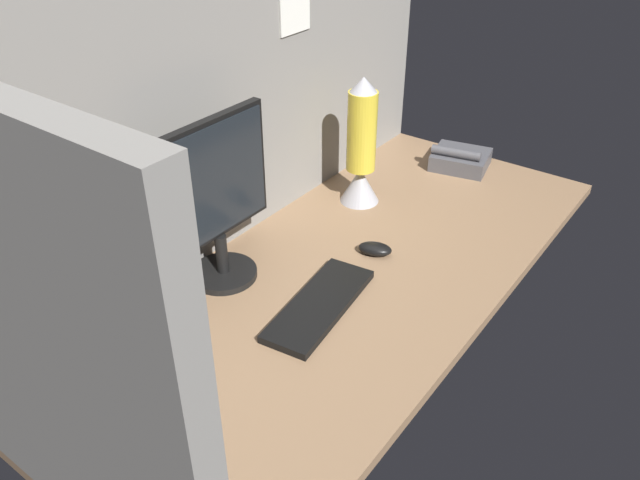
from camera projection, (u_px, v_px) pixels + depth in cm
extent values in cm
cube|color=#8C6B4C|center=(345.00, 273.00, 174.23)|extent=(180.00, 80.00, 3.00)
cube|color=gray|center=(235.00, 104.00, 170.91)|extent=(180.00, 5.00, 78.18)
cube|color=white|center=(295.00, 6.00, 173.79)|extent=(12.88, 0.40, 14.63)
cube|color=gray|center=(16.00, 329.00, 93.06)|extent=(5.00, 80.00, 78.18)
cylinder|color=black|center=(224.00, 273.00, 170.04)|extent=(18.00, 18.00, 1.80)
cylinder|color=black|center=(222.00, 254.00, 166.57)|extent=(3.20, 3.20, 11.00)
cube|color=black|center=(211.00, 181.00, 155.48)|extent=(36.84, 2.40, 31.70)
cube|color=black|center=(216.00, 182.00, 154.78)|extent=(34.44, 0.60, 29.30)
cube|color=black|center=(320.00, 305.00, 158.50)|extent=(38.40, 17.79, 2.00)
ellipsoid|color=black|center=(375.00, 249.00, 178.55)|extent=(8.56, 10.94, 3.40)
cone|color=#A5A5AD|center=(360.00, 185.00, 202.59)|extent=(12.59, 12.59, 11.44)
cylinder|color=gold|center=(362.00, 132.00, 192.66)|extent=(9.15, 9.15, 25.18)
cone|color=#A5A5AD|center=(364.00, 84.00, 184.59)|extent=(8.24, 8.24, 4.58)
cube|color=#4C4C51|center=(461.00, 160.00, 224.87)|extent=(20.57, 22.12, 5.60)
cylinder|color=#4C4C51|center=(456.00, 153.00, 219.32)|extent=(6.68, 17.39, 3.20)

